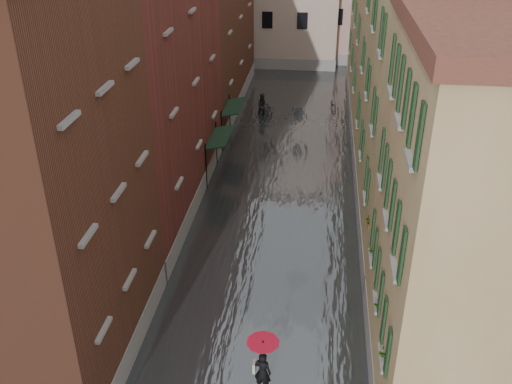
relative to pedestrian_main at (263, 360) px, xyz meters
The scene contains 13 objects.
ground 3.28m from the pedestrian_main, 99.71° to the left, with size 120.00×120.00×0.00m, color #525255.
floodwater 16.01m from the pedestrian_main, 91.82° to the left, with size 10.00×60.00×0.20m, color #424649.
building_left_near 9.17m from the pedestrian_main, behind, with size 6.00×8.00×13.00m, color brown.
building_left_mid 14.95m from the pedestrian_main, 122.12° to the left, with size 6.00×14.00×12.50m, color maroon.
building_left_far 28.55m from the pedestrian_main, 105.56° to the left, with size 6.00×16.00×14.00m, color brown.
building_right_near 7.92m from the pedestrian_main, ahead, with size 6.00×8.00×11.50m, color #977C4E.
building_right_mid 14.56m from the pedestrian_main, 61.49° to the left, with size 6.00×14.00×13.00m, color tan.
building_right_far 28.08m from the pedestrian_main, 76.45° to the left, with size 6.00×16.00×11.50m, color #977C4E.
awning_near 15.54m from the pedestrian_main, 104.92° to the left, with size 1.09×3.14×2.80m.
awning_far 20.30m from the pedestrian_main, 101.36° to the left, with size 1.09×3.17×2.80m.
window_planters 4.75m from the pedestrian_main, 31.03° to the left, with size 0.59×8.01×0.84m.
pedestrian_main is the anchor object (origin of this frame).
pedestrian_far 24.84m from the pedestrian_main, 96.07° to the left, with size 0.89×0.69×1.82m, color black.
Camera 1 is at (1.86, -16.31, 14.58)m, focal length 40.00 mm.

